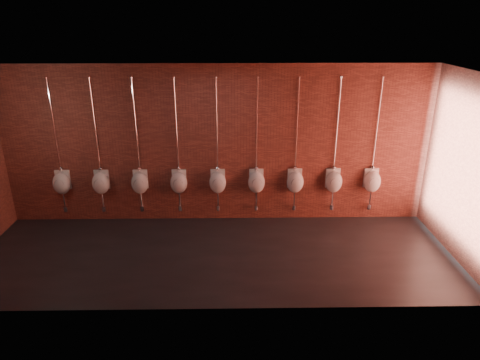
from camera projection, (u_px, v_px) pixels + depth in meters
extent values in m
plane|color=black|center=(216.00, 255.00, 7.69)|extent=(8.50, 8.50, 0.00)
cube|color=black|center=(212.00, 74.00, 6.53)|extent=(8.50, 3.00, 0.04)
cube|color=#994737|center=(217.00, 146.00, 8.51)|extent=(8.50, 0.04, 3.20)
cube|color=#994737|center=(210.00, 210.00, 5.72)|extent=(8.50, 0.04, 3.20)
cube|color=#994737|center=(467.00, 170.00, 7.18)|extent=(0.04, 3.00, 3.20)
ellipsoid|color=white|center=(61.00, 184.00, 8.61)|extent=(0.36, 0.31, 0.45)
cube|color=white|center=(63.00, 180.00, 8.69)|extent=(0.29, 0.05, 0.41)
cylinder|color=#969696|center=(59.00, 184.00, 8.49)|extent=(0.20, 0.03, 0.20)
cylinder|color=silver|center=(54.00, 126.00, 8.27)|extent=(0.02, 0.02, 1.86)
sphere|color=silver|center=(61.00, 169.00, 8.58)|extent=(0.08, 0.08, 0.08)
cylinder|color=silver|center=(46.00, 78.00, 7.93)|extent=(0.05, 0.05, 0.01)
cylinder|color=silver|center=(64.00, 199.00, 8.73)|extent=(0.03, 0.03, 0.34)
cylinder|color=silver|center=(66.00, 209.00, 8.81)|extent=(0.08, 0.08, 0.11)
cylinder|color=silver|center=(67.00, 207.00, 8.88)|extent=(0.03, 0.15, 0.03)
ellipsoid|color=white|center=(101.00, 183.00, 8.62)|extent=(0.36, 0.31, 0.45)
cube|color=white|center=(102.00, 179.00, 8.71)|extent=(0.29, 0.05, 0.41)
cylinder|color=#969696|center=(99.00, 184.00, 8.50)|extent=(0.20, 0.03, 0.20)
cylinder|color=silver|center=(95.00, 126.00, 8.28)|extent=(0.02, 0.02, 1.86)
sphere|color=silver|center=(100.00, 169.00, 8.59)|extent=(0.08, 0.08, 0.08)
cylinder|color=silver|center=(89.00, 77.00, 7.95)|extent=(0.05, 0.05, 0.01)
cylinder|color=silver|center=(103.00, 199.00, 8.74)|extent=(0.03, 0.03, 0.34)
cylinder|color=silver|center=(104.00, 209.00, 8.82)|extent=(0.08, 0.08, 0.11)
cylinder|color=silver|center=(105.00, 207.00, 8.89)|extent=(0.03, 0.15, 0.03)
ellipsoid|color=white|center=(140.00, 183.00, 8.63)|extent=(0.36, 0.31, 0.45)
cube|color=white|center=(141.00, 179.00, 8.72)|extent=(0.29, 0.05, 0.41)
cylinder|color=#969696|center=(139.00, 184.00, 8.52)|extent=(0.20, 0.03, 0.20)
cylinder|color=silver|center=(136.00, 126.00, 8.30)|extent=(0.02, 0.02, 1.86)
sphere|color=silver|center=(139.00, 169.00, 8.61)|extent=(0.08, 0.08, 0.08)
cylinder|color=silver|center=(131.00, 77.00, 7.96)|extent=(0.05, 0.05, 0.01)
cylinder|color=silver|center=(141.00, 198.00, 8.75)|extent=(0.03, 0.03, 0.34)
cylinder|color=silver|center=(142.00, 208.00, 8.84)|extent=(0.08, 0.08, 0.11)
cylinder|color=silver|center=(143.00, 207.00, 8.91)|extent=(0.03, 0.15, 0.03)
ellipsoid|color=white|center=(179.00, 183.00, 8.65)|extent=(0.36, 0.31, 0.45)
cube|color=white|center=(179.00, 179.00, 8.73)|extent=(0.29, 0.05, 0.41)
cylinder|color=#969696|center=(178.00, 184.00, 8.53)|extent=(0.20, 0.03, 0.20)
cylinder|color=silver|center=(176.00, 126.00, 8.31)|extent=(0.02, 0.02, 1.86)
sphere|color=silver|center=(179.00, 168.00, 8.62)|extent=(0.08, 0.08, 0.08)
cylinder|color=silver|center=(174.00, 77.00, 7.97)|extent=(0.05, 0.05, 0.01)
cylinder|color=silver|center=(180.00, 198.00, 8.77)|extent=(0.03, 0.03, 0.34)
cylinder|color=silver|center=(180.00, 208.00, 8.85)|extent=(0.08, 0.08, 0.11)
cylinder|color=silver|center=(181.00, 207.00, 8.92)|extent=(0.03, 0.15, 0.03)
ellipsoid|color=white|center=(218.00, 183.00, 8.66)|extent=(0.36, 0.31, 0.45)
cube|color=white|center=(218.00, 179.00, 8.74)|extent=(0.29, 0.05, 0.41)
cylinder|color=#969696|center=(217.00, 183.00, 8.54)|extent=(0.20, 0.03, 0.20)
cylinder|color=silver|center=(217.00, 126.00, 8.32)|extent=(0.02, 0.02, 1.86)
sphere|color=silver|center=(218.00, 168.00, 8.63)|extent=(0.08, 0.08, 0.08)
cylinder|color=silver|center=(216.00, 77.00, 7.98)|extent=(0.05, 0.05, 0.01)
cylinder|color=silver|center=(218.00, 198.00, 8.78)|extent=(0.03, 0.03, 0.34)
cylinder|color=silver|center=(218.00, 208.00, 8.86)|extent=(0.08, 0.08, 0.11)
cylinder|color=silver|center=(218.00, 206.00, 8.93)|extent=(0.03, 0.15, 0.03)
ellipsoid|color=white|center=(256.00, 182.00, 8.67)|extent=(0.36, 0.31, 0.45)
cube|color=white|center=(256.00, 178.00, 8.76)|extent=(0.29, 0.05, 0.41)
cylinder|color=#969696|center=(257.00, 183.00, 8.55)|extent=(0.20, 0.03, 0.20)
cylinder|color=silver|center=(257.00, 126.00, 8.33)|extent=(0.02, 0.02, 1.86)
sphere|color=silver|center=(256.00, 168.00, 8.64)|extent=(0.08, 0.08, 0.08)
cylinder|color=silver|center=(258.00, 77.00, 8.00)|extent=(0.05, 0.05, 0.01)
cylinder|color=silver|center=(256.00, 197.00, 8.79)|extent=(0.03, 0.03, 0.34)
cylinder|color=silver|center=(256.00, 208.00, 8.87)|extent=(0.08, 0.08, 0.11)
cylinder|color=silver|center=(256.00, 206.00, 8.94)|extent=(0.03, 0.15, 0.03)
ellipsoid|color=white|center=(295.00, 182.00, 8.68)|extent=(0.36, 0.31, 0.45)
cube|color=white|center=(295.00, 178.00, 8.77)|extent=(0.29, 0.05, 0.41)
cylinder|color=#969696|center=(296.00, 183.00, 8.57)|extent=(0.20, 0.03, 0.20)
cylinder|color=silver|center=(297.00, 125.00, 8.35)|extent=(0.02, 0.02, 1.86)
sphere|color=silver|center=(295.00, 168.00, 8.66)|extent=(0.08, 0.08, 0.08)
cylinder|color=silver|center=(300.00, 77.00, 8.01)|extent=(0.05, 0.05, 0.01)
cylinder|color=silver|center=(294.00, 197.00, 8.80)|extent=(0.03, 0.03, 0.34)
cylinder|color=silver|center=(294.00, 207.00, 8.89)|extent=(0.08, 0.08, 0.11)
cylinder|color=silver|center=(293.00, 206.00, 8.96)|extent=(0.03, 0.15, 0.03)
ellipsoid|color=white|center=(334.00, 182.00, 8.70)|extent=(0.36, 0.31, 0.45)
cube|color=white|center=(333.00, 178.00, 8.78)|extent=(0.29, 0.05, 0.41)
cylinder|color=#969696|center=(335.00, 183.00, 8.58)|extent=(0.20, 0.03, 0.20)
cylinder|color=silver|center=(337.00, 125.00, 8.36)|extent=(0.02, 0.02, 1.86)
sphere|color=silver|center=(334.00, 168.00, 8.67)|extent=(0.08, 0.08, 0.08)
cylinder|color=silver|center=(342.00, 77.00, 8.02)|extent=(0.05, 0.05, 0.01)
cylinder|color=silver|center=(332.00, 197.00, 8.82)|extent=(0.03, 0.03, 0.34)
cylinder|color=silver|center=(332.00, 207.00, 8.90)|extent=(0.08, 0.08, 0.11)
cylinder|color=silver|center=(331.00, 205.00, 8.97)|extent=(0.03, 0.15, 0.03)
ellipsoid|color=white|center=(372.00, 182.00, 8.71)|extent=(0.36, 0.31, 0.45)
cube|color=white|center=(371.00, 178.00, 8.79)|extent=(0.29, 0.05, 0.41)
cylinder|color=#969696|center=(374.00, 182.00, 8.59)|extent=(0.20, 0.03, 0.20)
cylinder|color=silver|center=(377.00, 125.00, 8.37)|extent=(0.02, 0.02, 1.86)
sphere|color=silver|center=(373.00, 167.00, 8.68)|extent=(0.08, 0.08, 0.08)
cylinder|color=silver|center=(383.00, 77.00, 8.03)|extent=(0.05, 0.05, 0.01)
cylinder|color=silver|center=(370.00, 197.00, 8.83)|extent=(0.03, 0.03, 0.34)
cylinder|color=silver|center=(369.00, 207.00, 8.91)|extent=(0.08, 0.08, 0.11)
cylinder|color=silver|center=(368.00, 205.00, 8.98)|extent=(0.03, 0.15, 0.03)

